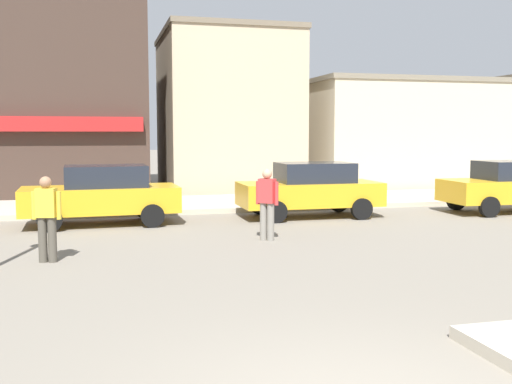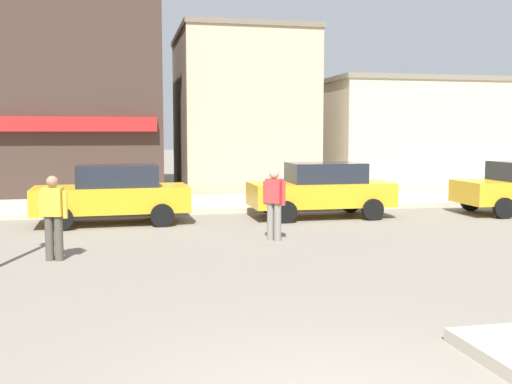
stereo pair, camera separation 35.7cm
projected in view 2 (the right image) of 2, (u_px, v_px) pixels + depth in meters
kerb_far at (182, 204)px, 19.55m from camera, size 80.00×4.00×0.15m
parked_car_nearest at (113, 193)px, 15.81m from camera, size 4.06×1.99×1.56m
parked_car_second at (322, 189)px, 17.03m from camera, size 4.01×1.89×1.56m
pedestrian_crossing_near at (274, 202)px, 13.34m from camera, size 0.47×0.43×1.61m
pedestrian_crossing_far at (53, 215)px, 11.25m from camera, size 0.55×0.30×1.61m
building_corner_shop at (36, 88)px, 23.67m from camera, size 9.74×8.04×8.31m
building_storefront_left_near at (241, 112)px, 25.58m from camera, size 5.35×6.61×6.58m
building_storefront_left_mid at (412, 134)px, 26.61m from camera, size 8.34×5.85×4.69m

